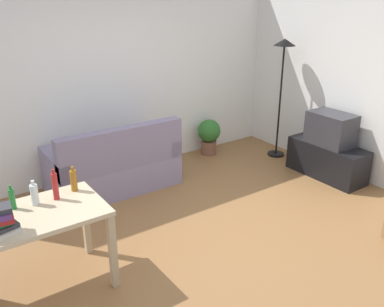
{
  "coord_description": "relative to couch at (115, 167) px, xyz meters",
  "views": [
    {
      "loc": [
        -2.34,
        -3.04,
        2.45
      ],
      "look_at": [
        0.1,
        0.5,
        0.75
      ],
      "focal_mm": 38.54,
      "sensor_mm": 36.0,
      "label": 1
    }
  ],
  "objects": [
    {
      "name": "ground_plane",
      "position": [
        0.38,
        -1.59,
        -0.32
      ],
      "size": [
        5.2,
        4.4,
        0.02
      ],
      "primitive_type": "cube",
      "color": "olive"
    },
    {
      "name": "wall_rear",
      "position": [
        0.38,
        0.61,
        1.04
      ],
      "size": [
        5.2,
        0.1,
        2.7
      ],
      "primitive_type": "cube",
      "color": "white",
      "rests_on": "ground_plane"
    },
    {
      "name": "wall_right",
      "position": [
        2.98,
        -1.59,
        1.04
      ],
      "size": [
        0.1,
        4.4,
        2.7
      ],
      "primitive_type": "cube",
      "color": "silver",
      "rests_on": "ground_plane"
    },
    {
      "name": "couch",
      "position": [
        0.0,
        0.0,
        0.0
      ],
      "size": [
        1.63,
        0.84,
        0.92
      ],
      "rotation": [
        0.0,
        0.0,
        3.14
      ],
      "color": "gray",
      "rests_on": "ground_plane"
    },
    {
      "name": "tv_stand",
      "position": [
        2.63,
        -1.31,
        -0.07
      ],
      "size": [
        0.44,
        1.1,
        0.48
      ],
      "rotation": [
        0.0,
        0.0,
        1.57
      ],
      "color": "black",
      "rests_on": "ground_plane"
    },
    {
      "name": "tv",
      "position": [
        2.63,
        -1.31,
        0.39
      ],
      "size": [
        0.41,
        0.6,
        0.44
      ],
      "rotation": [
        0.0,
        0.0,
        1.57
      ],
      "color": "#2D2D33",
      "rests_on": "tv_stand"
    },
    {
      "name": "torchiere_lamp",
      "position": [
        2.63,
        -0.34,
        1.1
      ],
      "size": [
        0.32,
        0.32,
        1.81
      ],
      "color": "black",
      "rests_on": "ground_plane"
    },
    {
      "name": "desk",
      "position": [
        -1.39,
        -1.47,
        0.34
      ],
      "size": [
        1.21,
        0.71,
        0.76
      ],
      "rotation": [
        0.0,
        0.0,
        0.01
      ],
      "color": "#C6B28E",
      "rests_on": "ground_plane"
    },
    {
      "name": "potted_plant",
      "position": [
        1.77,
        0.31,
        0.02
      ],
      "size": [
        0.36,
        0.36,
        0.57
      ],
      "color": "brown",
      "rests_on": "ground_plane"
    },
    {
      "name": "bottle_green",
      "position": [
        -1.47,
        -1.29,
        0.54
      ],
      "size": [
        0.05,
        0.05,
        0.22
      ],
      "color": "#1E722D",
      "rests_on": "desk"
    },
    {
      "name": "bottle_clear",
      "position": [
        -1.3,
        -1.33,
        0.55
      ],
      "size": [
        0.06,
        0.06,
        0.22
      ],
      "color": "silver",
      "rests_on": "desk"
    },
    {
      "name": "bottle_red",
      "position": [
        -1.12,
        -1.33,
        0.58
      ],
      "size": [
        0.05,
        0.05,
        0.28
      ],
      "color": "#AD2323",
      "rests_on": "desk"
    },
    {
      "name": "bottle_amber",
      "position": [
        -0.94,
        -1.25,
        0.55
      ],
      "size": [
        0.06,
        0.06,
        0.24
      ],
      "color": "#9E6019",
      "rests_on": "desk"
    },
    {
      "name": "book_stack",
      "position": [
        -1.64,
        -1.65,
        0.55
      ],
      "size": [
        0.27,
        0.23,
        0.22
      ],
      "color": "beige",
      "rests_on": "desk"
    }
  ]
}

